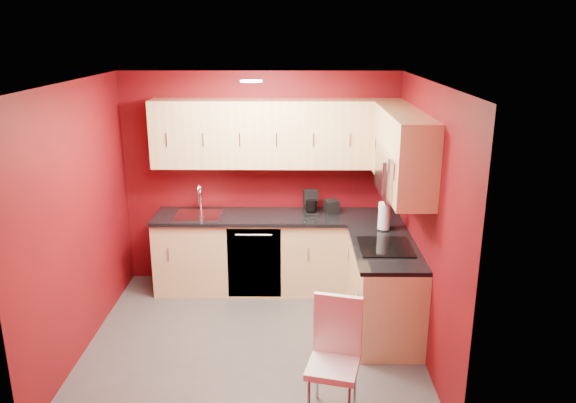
{
  "coord_description": "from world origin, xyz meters",
  "views": [
    {
      "loc": [
        0.39,
        -4.88,
        2.92
      ],
      "look_at": [
        0.33,
        0.55,
        1.27
      ],
      "focal_mm": 35.0,
      "sensor_mm": 36.0,
      "label": 1
    }
  ],
  "objects_px": {
    "dining_chair": "(333,361)",
    "coffee_maker": "(311,203)",
    "microwave": "(402,172)",
    "sink": "(198,212)",
    "paper_towel": "(384,216)",
    "napkin_holder": "(332,207)"
  },
  "relations": [
    {
      "from": "paper_towel",
      "to": "dining_chair",
      "type": "distance_m",
      "value": 2.0
    },
    {
      "from": "sink",
      "to": "napkin_holder",
      "type": "bearing_deg",
      "value": 2.35
    },
    {
      "from": "sink",
      "to": "paper_towel",
      "type": "distance_m",
      "value": 2.1
    },
    {
      "from": "napkin_holder",
      "to": "dining_chair",
      "type": "bearing_deg",
      "value": -93.03
    },
    {
      "from": "napkin_holder",
      "to": "dining_chair",
      "type": "relative_size",
      "value": 0.16
    },
    {
      "from": "coffee_maker",
      "to": "paper_towel",
      "type": "xyz_separation_m",
      "value": [
        0.75,
        -0.52,
        0.01
      ]
    },
    {
      "from": "microwave",
      "to": "dining_chair",
      "type": "height_order",
      "value": "microwave"
    },
    {
      "from": "dining_chair",
      "to": "coffee_maker",
      "type": "bearing_deg",
      "value": 106.67
    },
    {
      "from": "sink",
      "to": "paper_towel",
      "type": "bearing_deg",
      "value": -13.33
    },
    {
      "from": "microwave",
      "to": "paper_towel",
      "type": "distance_m",
      "value": 0.8
    },
    {
      "from": "sink",
      "to": "paper_towel",
      "type": "relative_size",
      "value": 1.78
    },
    {
      "from": "napkin_holder",
      "to": "sink",
      "type": "bearing_deg",
      "value": -177.65
    },
    {
      "from": "microwave",
      "to": "sink",
      "type": "xyz_separation_m",
      "value": [
        -2.09,
        1.0,
        -0.72
      ]
    },
    {
      "from": "dining_chair",
      "to": "sink",
      "type": "bearing_deg",
      "value": 135.46
    },
    {
      "from": "paper_towel",
      "to": "dining_chair",
      "type": "relative_size",
      "value": 0.31
    },
    {
      "from": "napkin_holder",
      "to": "dining_chair",
      "type": "distance_m",
      "value": 2.41
    },
    {
      "from": "coffee_maker",
      "to": "paper_towel",
      "type": "distance_m",
      "value": 0.91
    },
    {
      "from": "coffee_maker",
      "to": "paper_towel",
      "type": "bearing_deg",
      "value": -44.24
    },
    {
      "from": "microwave",
      "to": "dining_chair",
      "type": "relative_size",
      "value": 0.8
    },
    {
      "from": "coffee_maker",
      "to": "napkin_holder",
      "type": "height_order",
      "value": "coffee_maker"
    },
    {
      "from": "microwave",
      "to": "napkin_holder",
      "type": "relative_size",
      "value": 4.85
    },
    {
      "from": "microwave",
      "to": "paper_towel",
      "type": "height_order",
      "value": "microwave"
    }
  ]
}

